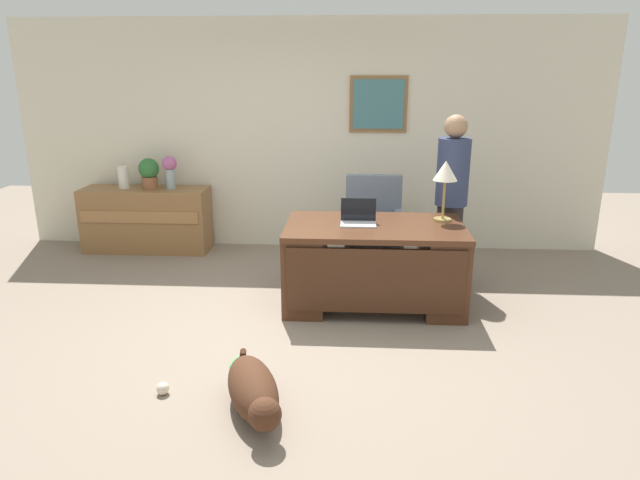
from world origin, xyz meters
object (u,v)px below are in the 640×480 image
(dog_toy_ball, at_px, (163,388))
(dog_toy_bone, at_px, (236,362))
(desk_lamp, at_px, (445,174))
(vase_with_flowers, at_px, (170,169))
(credenza, at_px, (147,219))
(person_standing, at_px, (451,198))
(armchair, at_px, (373,230))
(desk, at_px, (374,263))
(potted_plant, at_px, (149,172))
(dog_lying, at_px, (254,391))
(laptop, at_px, (358,218))
(vase_empty, at_px, (123,177))

(dog_toy_ball, height_order, dog_toy_bone, dog_toy_ball)
(desk_lamp, distance_m, vase_with_flowers, 3.28)
(credenza, xyz_separation_m, dog_toy_bone, (1.64, -2.74, -0.36))
(vase_with_flowers, bearing_deg, person_standing, -15.45)
(credenza, bearing_deg, dog_toy_bone, -59.13)
(credenza, xyz_separation_m, armchair, (2.71, -0.61, 0.09))
(desk_lamp, xyz_separation_m, dog_toy_ball, (-2.10, -1.83, -1.16))
(desk, relative_size, person_standing, 0.95)
(potted_plant, distance_m, dog_toy_ball, 3.48)
(desk, distance_m, dog_lying, 1.99)
(desk, distance_m, credenza, 3.09)
(person_standing, xyz_separation_m, desk_lamp, (-0.15, -0.46, 0.32))
(dog_lying, distance_m, laptop, 2.07)
(vase_with_flowers, relative_size, potted_plant, 1.08)
(dog_lying, relative_size, potted_plant, 2.35)
(armchair, distance_m, dog_lying, 2.85)
(dog_lying, bearing_deg, credenza, 119.45)
(dog_lying, height_order, dog_toy_ball, dog_lying)
(laptop, bearing_deg, desk_lamp, 11.04)
(desk, bearing_deg, potted_plant, 149.71)
(dog_lying, bearing_deg, armchair, 72.94)
(vase_with_flowers, height_order, potted_plant, vase_with_flowers)
(person_standing, distance_m, dog_lying, 3.02)
(dog_lying, xyz_separation_m, potted_plant, (-1.80, 3.32, 0.81))
(credenza, relative_size, dog_lying, 1.76)
(person_standing, distance_m, laptop, 1.11)
(desk_lamp, relative_size, vase_empty, 2.14)
(vase_empty, xyz_separation_m, dog_toy_ball, (1.46, -3.15, -0.85))
(vase_empty, distance_m, potted_plant, 0.32)
(credenza, bearing_deg, laptop, -30.23)
(desk_lamp, xyz_separation_m, vase_empty, (-3.56, 1.33, -0.31))
(desk, xyz_separation_m, dog_toy_ball, (-1.47, -1.63, -0.37))
(desk, bearing_deg, credenza, 150.46)
(person_standing, xyz_separation_m, laptop, (-0.93, -0.61, -0.06))
(desk_lamp, bearing_deg, armchair, 130.64)
(vase_empty, bearing_deg, dog_toy_ball, -65.21)
(credenza, height_order, laptop, laptop)
(desk, height_order, credenza, desk)
(armchair, distance_m, vase_empty, 3.04)
(vase_with_flowers, xyz_separation_m, potted_plant, (-0.25, 0.00, -0.04))
(dog_toy_ball, bearing_deg, vase_empty, 114.79)
(desk, xyz_separation_m, person_standing, (0.78, 0.66, 0.47))
(armchair, relative_size, desk_lamp, 1.84)
(person_standing, distance_m, desk_lamp, 0.58)
(armchair, xyz_separation_m, dog_toy_ball, (-1.49, -2.54, -0.43))
(dog_toy_bone, bearing_deg, vase_with_flowers, 115.53)
(dog_toy_bone, bearing_deg, armchair, 63.17)
(desk_lamp, bearing_deg, dog_toy_ball, -138.94)
(credenza, relative_size, potted_plant, 4.15)
(credenza, distance_m, laptop, 2.97)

